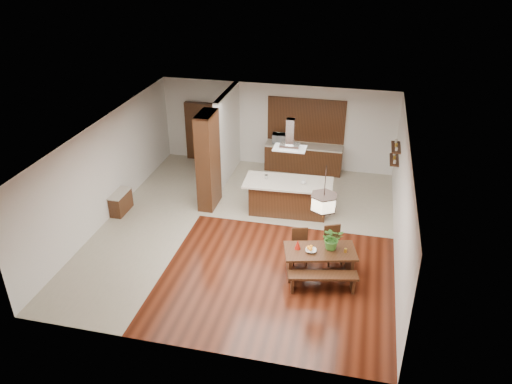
% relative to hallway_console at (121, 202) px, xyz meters
% --- Properties ---
extents(room_shell, '(9.00, 9.04, 2.92)m').
position_rel_hallway_console_xyz_m(room_shell, '(3.81, -0.20, 1.75)').
color(room_shell, '#37140A').
rests_on(room_shell, ground).
extents(tile_hallway, '(2.50, 9.00, 0.01)m').
position_rel_hallway_console_xyz_m(tile_hallway, '(1.06, -0.20, -0.31)').
color(tile_hallway, '#B8AF99').
rests_on(tile_hallway, ground).
extents(tile_kitchen, '(5.50, 4.00, 0.01)m').
position_rel_hallway_console_xyz_m(tile_kitchen, '(5.06, 2.30, -0.31)').
color(tile_kitchen, '#B8AF99').
rests_on(tile_kitchen, ground).
extents(soffit_band, '(8.00, 9.00, 0.02)m').
position_rel_hallway_console_xyz_m(soffit_band, '(3.81, -0.20, 2.57)').
color(soffit_band, '#3D1B0F').
rests_on(soffit_band, room_shell).
extents(partition_pier, '(0.45, 1.00, 2.90)m').
position_rel_hallway_console_xyz_m(partition_pier, '(2.41, 1.00, 1.14)').
color(partition_pier, black).
rests_on(partition_pier, ground).
extents(partition_stub, '(0.18, 2.40, 2.90)m').
position_rel_hallway_console_xyz_m(partition_stub, '(2.41, 3.10, 1.14)').
color(partition_stub, silver).
rests_on(partition_stub, ground).
extents(hallway_console, '(0.37, 0.88, 0.63)m').
position_rel_hallway_console_xyz_m(hallway_console, '(0.00, 0.00, 0.00)').
color(hallway_console, black).
rests_on(hallway_console, ground).
extents(hallway_doorway, '(1.10, 0.20, 2.10)m').
position_rel_hallway_console_xyz_m(hallway_doorway, '(1.11, 4.20, 0.74)').
color(hallway_doorway, black).
rests_on(hallway_doorway, ground).
extents(rear_counter, '(2.60, 0.62, 0.95)m').
position_rel_hallway_console_xyz_m(rear_counter, '(4.81, 4.00, 0.16)').
color(rear_counter, black).
rests_on(rear_counter, ground).
extents(kitchen_window, '(2.60, 0.08, 1.50)m').
position_rel_hallway_console_xyz_m(kitchen_window, '(4.81, 4.26, 1.44)').
color(kitchen_window, '#A15F30').
rests_on(kitchen_window, room_shell).
extents(shelf_lower, '(0.26, 0.90, 0.04)m').
position_rel_hallway_console_xyz_m(shelf_lower, '(7.68, 2.40, 1.08)').
color(shelf_lower, black).
rests_on(shelf_lower, room_shell).
extents(shelf_upper, '(0.26, 0.90, 0.04)m').
position_rel_hallway_console_xyz_m(shelf_upper, '(7.68, 2.40, 1.49)').
color(shelf_upper, black).
rests_on(shelf_upper, room_shell).
extents(dining_table, '(1.83, 1.22, 0.70)m').
position_rel_hallway_console_xyz_m(dining_table, '(6.01, -1.71, 0.20)').
color(dining_table, black).
rests_on(dining_table, ground).
extents(dining_bench, '(1.63, 0.67, 0.45)m').
position_rel_hallway_console_xyz_m(dining_bench, '(6.16, -2.29, -0.09)').
color(dining_bench, black).
rests_on(dining_bench, ground).
extents(dining_chair_left, '(0.48, 0.48, 0.90)m').
position_rel_hallway_console_xyz_m(dining_chair_left, '(5.48, -1.31, 0.13)').
color(dining_chair_left, black).
rests_on(dining_chair_left, ground).
extents(dining_chair_right, '(0.56, 0.56, 0.96)m').
position_rel_hallway_console_xyz_m(dining_chair_right, '(6.29, -1.11, 0.16)').
color(dining_chair_right, black).
rests_on(dining_chair_right, ground).
extents(pendant_lantern, '(0.64, 0.64, 1.31)m').
position_rel_hallway_console_xyz_m(pendant_lantern, '(6.01, -1.71, 1.93)').
color(pendant_lantern, '#FFECC3').
rests_on(pendant_lantern, room_shell).
extents(foliage_plant, '(0.64, 0.60, 0.56)m').
position_rel_hallway_console_xyz_m(foliage_plant, '(6.26, -1.57, 0.66)').
color(foliage_plant, '#397326').
rests_on(foliage_plant, dining_table).
extents(fruit_bowl, '(0.28, 0.28, 0.06)m').
position_rel_hallway_console_xyz_m(fruit_bowl, '(5.80, -1.82, 0.41)').
color(fruit_bowl, beige).
rests_on(fruit_bowl, dining_table).
extents(napkin_cone, '(0.19, 0.19, 0.23)m').
position_rel_hallway_console_xyz_m(napkin_cone, '(5.48, -1.76, 0.50)').
color(napkin_cone, '#AA180C').
rests_on(napkin_cone, dining_table).
extents(gold_ornament, '(0.09, 0.09, 0.10)m').
position_rel_hallway_console_xyz_m(gold_ornament, '(6.59, -1.65, 0.43)').
color(gold_ornament, gold).
rests_on(gold_ornament, dining_table).
extents(kitchen_island, '(2.57, 1.22, 1.04)m').
position_rel_hallway_console_xyz_m(kitchen_island, '(4.78, 1.05, 0.22)').
color(kitchen_island, black).
rests_on(kitchen_island, ground).
extents(range_hood, '(0.90, 0.55, 0.87)m').
position_rel_hallway_console_xyz_m(range_hood, '(4.78, 1.05, 2.15)').
color(range_hood, silver).
rests_on(range_hood, room_shell).
extents(island_cup, '(0.13, 0.13, 0.10)m').
position_rel_hallway_console_xyz_m(island_cup, '(5.21, 0.96, 0.77)').
color(island_cup, white).
rests_on(island_cup, kitchen_island).
extents(microwave, '(0.63, 0.46, 0.33)m').
position_rel_hallway_console_xyz_m(microwave, '(4.01, 4.04, 0.80)').
color(microwave, silver).
rests_on(microwave, rear_counter).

